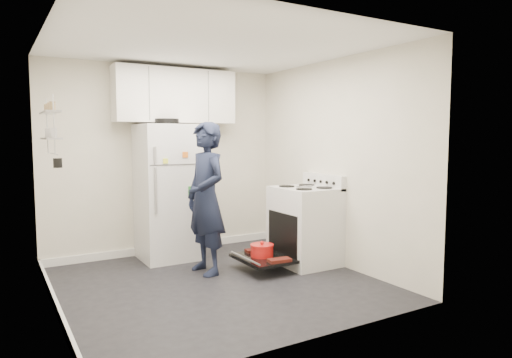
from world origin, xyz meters
TOP-DOWN VIEW (x-y plane):
  - room at (-0.03, 0.03)m, footprint 3.21×3.21m
  - electric_range at (1.26, 0.15)m, footprint 0.66×0.76m
  - open_oven_door at (0.68, 0.16)m, footprint 0.55×0.70m
  - refrigerator at (-0.09, 1.25)m, footprint 0.72×0.74m
  - upper_cabinets at (0.10, 1.43)m, footprint 1.60×0.33m
  - wall_shelf_rack at (-1.52, 0.49)m, footprint 0.14×0.60m
  - person at (0.07, 0.41)m, footprint 0.48×0.67m

SIDE VIEW (x-z plane):
  - open_oven_door at x=0.68m, z-range 0.07..0.29m
  - electric_range at x=1.26m, z-range -0.08..1.02m
  - person at x=0.07m, z-range 0.00..1.74m
  - refrigerator at x=-0.09m, z-range -0.03..1.77m
  - room at x=-0.03m, z-range -0.05..2.46m
  - wall_shelf_rack at x=-1.52m, z-range 1.37..1.98m
  - upper_cabinets at x=0.10m, z-range 1.75..2.45m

